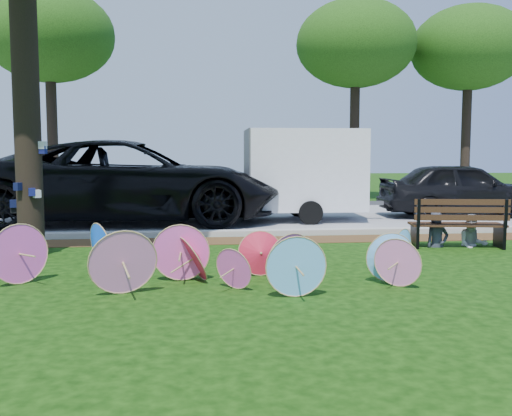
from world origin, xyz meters
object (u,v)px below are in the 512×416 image
at_px(parasol_pile, 215,256).
at_px(black_van, 131,182).
at_px(cargo_trailer, 304,170).
at_px(person_right, 473,215).
at_px(park_bench, 457,223).
at_px(person_left, 438,213).
at_px(dark_pickup, 461,190).

xyz_separation_m(parasol_pile, black_van, (-1.88, 7.12, 0.67)).
xyz_separation_m(cargo_trailer, person_right, (2.39, -4.53, -0.75)).
bearing_deg(parasol_pile, person_right, 27.97).
relative_size(park_bench, person_left, 1.35).
height_order(person_left, person_right, person_left).
relative_size(black_van, dark_pickup, 1.68).
xyz_separation_m(parasol_pile, park_bench, (4.63, 2.60, 0.08)).
relative_size(park_bench, person_right, 1.49).
height_order(parasol_pile, black_van, black_van).
height_order(cargo_trailer, person_right, cargo_trailer).
bearing_deg(parasol_pile, park_bench, 29.27).
xyz_separation_m(cargo_trailer, person_left, (1.69, -4.53, -0.69)).
xyz_separation_m(black_van, dark_pickup, (9.02, 0.50, -0.28)).
xyz_separation_m(parasol_pile, person_left, (4.28, 2.65, 0.28)).
xyz_separation_m(dark_pickup, cargo_trailer, (-4.55, -0.45, 0.58)).
height_order(dark_pickup, person_left, dark_pickup).
relative_size(dark_pickup, person_right, 3.81).
height_order(cargo_trailer, person_left, cargo_trailer).
xyz_separation_m(parasol_pile, person_right, (4.98, 2.65, 0.22)).
height_order(dark_pickup, cargo_trailer, cargo_trailer).
bearing_deg(black_van, dark_pickup, -85.25).
bearing_deg(black_van, person_left, -124.42).
relative_size(parasol_pile, dark_pickup, 1.35).
distance_m(cargo_trailer, person_left, 4.89).
bearing_deg(black_van, cargo_trailer, -87.71).
relative_size(black_van, cargo_trailer, 2.53).
distance_m(cargo_trailer, person_right, 5.18).
bearing_deg(person_left, cargo_trailer, 99.86).
distance_m(person_left, person_right, 0.70).
distance_m(dark_pickup, park_bench, 5.63).
bearing_deg(parasol_pile, person_left, 31.71).
xyz_separation_m(dark_pickup, person_left, (-2.86, -4.98, -0.11)).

